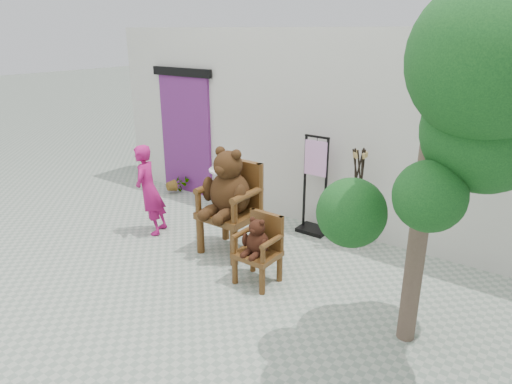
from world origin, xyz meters
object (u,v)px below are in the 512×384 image
(chair_small, at_px, (259,243))
(stool_bucket, at_px, (356,205))
(tree, at_px, (488,73))
(display_stand, at_px, (314,196))
(person, at_px, (149,190))
(chair_big, at_px, (230,194))
(cafe_table, at_px, (227,183))

(chair_small, height_order, stool_bucket, stool_bucket)
(tree, bearing_deg, stool_bucket, 134.93)
(display_stand, distance_m, stool_bucket, 0.73)
(person, bearing_deg, chair_big, 74.34)
(cafe_table, distance_m, tree, 5.05)
(stool_bucket, bearing_deg, chair_small, -108.59)
(stool_bucket, bearing_deg, tree, -45.07)
(stool_bucket, height_order, tree, tree)
(chair_big, relative_size, person, 1.09)
(chair_small, relative_size, display_stand, 0.57)
(chair_small, height_order, person, person)
(chair_big, height_order, tree, tree)
(person, distance_m, cafe_table, 1.54)
(cafe_table, height_order, tree, tree)
(chair_big, height_order, cafe_table, chair_big)
(chair_big, xyz_separation_m, chair_small, (0.82, -0.44, -0.34))
(chair_small, relative_size, tree, 0.25)
(chair_small, bearing_deg, tree, -3.04)
(chair_big, xyz_separation_m, cafe_table, (-1.11, 1.25, -0.42))
(person, relative_size, tree, 0.39)
(chair_small, bearing_deg, person, 174.73)
(chair_small, bearing_deg, display_stand, 96.37)
(cafe_table, xyz_separation_m, stool_bucket, (2.46, -0.11, 0.20))
(display_stand, bearing_deg, cafe_table, 179.75)
(chair_small, bearing_deg, cafe_table, 138.61)
(chair_small, relative_size, person, 0.63)
(person, height_order, tree, tree)
(stool_bucket, bearing_deg, person, -153.00)
(cafe_table, relative_size, stool_bucket, 0.48)
(chair_small, distance_m, tree, 3.10)
(chair_big, xyz_separation_m, tree, (3.06, -0.56, 1.80))
(chair_small, height_order, display_stand, display_stand)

